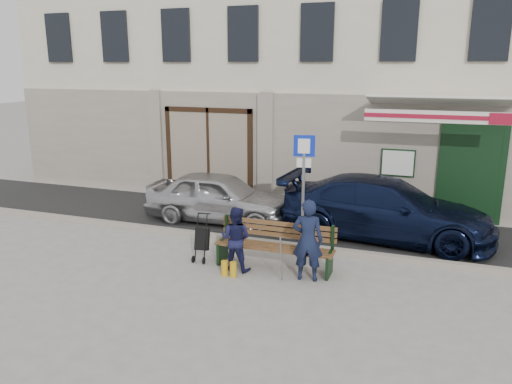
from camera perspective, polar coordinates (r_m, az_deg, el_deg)
The scene contains 11 objects.
ground at distance 9.99m, azimuth -0.12°, elevation -9.11°, with size 80.00×80.00×0.00m, color #9E9991.
asphalt_lane at distance 12.77m, azimuth 4.54°, elevation -3.82°, with size 60.00×3.20×0.01m, color #282828.
curb at distance 11.29m, azimuth 2.43°, elevation -5.96°, with size 60.00×0.18×0.12m, color #9E9384.
building at distance 17.39m, azimuth 9.69°, elevation 17.46°, with size 20.00×8.27×10.00m.
car_silver at distance 12.96m, azimuth -4.26°, elevation -0.56°, with size 1.54×3.82×1.30m, color #B9B9BE.
car_navy at distance 12.04m, azimuth 14.60°, elevation -1.86°, with size 1.99×4.90×1.42m, color black.
parking_sign at distance 10.96m, azimuth 5.46°, elevation 2.12°, with size 0.46×0.12×2.51m.
bench at distance 10.02m, azimuth 1.86°, elevation -6.22°, with size 2.40×1.17×0.98m.
man at distance 9.42m, azimuth 5.93°, elevation -5.50°, with size 0.58×0.38×1.58m, color #131A36.
woman at distance 9.87m, azimuth -2.35°, elevation -5.36°, with size 0.63×0.49×1.30m, color #15173A.
stroller at distance 10.47m, azimuth -6.20°, elevation -5.48°, with size 0.32×0.43×0.99m.
Camera 1 is at (3.06, -8.64, 3.98)m, focal length 35.00 mm.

